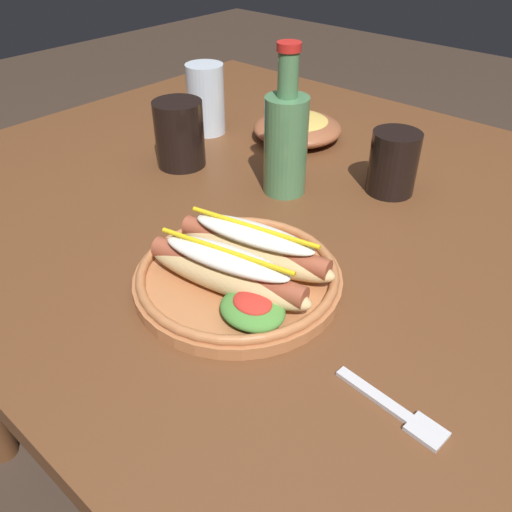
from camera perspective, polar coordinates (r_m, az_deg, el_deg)
ground_plane at (r=1.35m, az=5.74°, el=-23.68°), size 8.00×8.00×0.00m
dining_table at (r=0.86m, az=8.28°, el=-0.61°), size 1.42×1.03×0.74m
hot_dog_plate at (r=0.65m, az=-1.70°, el=-1.60°), size 0.26×0.26×0.08m
fork at (r=0.54m, az=15.05°, el=-15.88°), size 0.12×0.03×0.00m
soda_cup at (r=0.88m, az=14.60°, el=9.72°), size 0.08×0.08×0.10m
water_cup at (r=1.08m, az=-5.44°, el=16.51°), size 0.07×0.07×0.13m
extra_cup at (r=0.95m, az=-8.26°, el=12.91°), size 0.09×0.09×0.11m
glass_bottle at (r=0.84m, az=3.25°, el=12.46°), size 0.07×0.07×0.23m
side_bowl at (r=1.06m, az=4.51°, el=13.72°), size 0.17×0.17×0.05m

